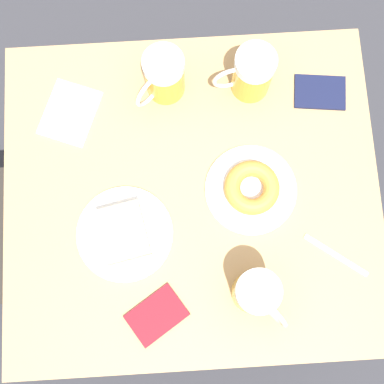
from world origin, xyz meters
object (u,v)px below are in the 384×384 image
at_px(plate_with_donut, 251,190).
at_px(beer_mug_right, 252,73).
at_px(fork, 336,255).
at_px(napkin_folded, 70,113).
at_px(passport_near_edge, 320,92).
at_px(plate_with_cake, 124,233).
at_px(passport_far_edge, 157,315).
at_px(beer_mug_left, 256,293).
at_px(beer_mug_center, 164,76).

bearing_deg(plate_with_donut, beer_mug_right, -3.49).
xyz_separation_m(beer_mug_right, fork, (-0.43, -0.17, -0.07)).
bearing_deg(beer_mug_right, napkin_folded, 95.80).
xyz_separation_m(plate_with_donut, passport_near_edge, (0.24, -0.19, -0.02)).
bearing_deg(plate_with_cake, passport_far_edge, -161.01).
xyz_separation_m(beer_mug_left, fork, (0.08, -0.20, -0.07)).
distance_m(beer_mug_left, beer_mug_right, 0.51).
relative_size(plate_with_cake, plate_with_donut, 1.03).
relative_size(plate_with_donut, passport_far_edge, 1.42).
bearing_deg(napkin_folded, beer_mug_center, -77.81).
distance_m(beer_mug_center, beer_mug_right, 0.21).
height_order(beer_mug_left, beer_mug_center, same).
bearing_deg(beer_mug_left, fork, -69.35).
bearing_deg(plate_with_cake, fork, -99.23).
distance_m(napkin_folded, passport_far_edge, 0.53).
height_order(beer_mug_left, fork, beer_mug_left).
xyz_separation_m(plate_with_cake, passport_far_edge, (-0.19, -0.07, -0.01)).
relative_size(plate_with_cake, fork, 1.59).
distance_m(plate_with_donut, fork, 0.25).
bearing_deg(passport_near_edge, beer_mug_left, 156.60).
xyz_separation_m(beer_mug_left, beer_mug_center, (0.51, 0.18, 0.00)).
xyz_separation_m(beer_mug_right, passport_near_edge, (-0.03, -0.18, -0.07)).
distance_m(plate_with_cake, beer_mug_center, 0.38).
height_order(plate_with_donut, passport_near_edge, plate_with_donut).
xyz_separation_m(plate_with_cake, napkin_folded, (0.31, 0.12, -0.01)).
distance_m(fork, passport_far_edge, 0.44).
bearing_deg(fork, passport_near_edge, -0.89).
distance_m(plate_with_cake, plate_with_donut, 0.31).
bearing_deg(beer_mug_left, passport_far_edge, 99.04).
bearing_deg(beer_mug_left, napkin_folded, 41.73).
distance_m(napkin_folded, fork, 0.72).
height_order(plate_with_cake, plate_with_donut, same).
xyz_separation_m(plate_with_donut, napkin_folded, (0.22, 0.43, -0.02)).
bearing_deg(beer_mug_center, plate_with_cake, 162.58).
relative_size(plate_with_donut, fork, 1.53).
bearing_deg(passport_near_edge, napkin_folded, 91.50).
height_order(beer_mug_left, beer_mug_right, same).
xyz_separation_m(beer_mug_left, passport_near_edge, (0.48, -0.21, -0.07)).
bearing_deg(passport_far_edge, beer_mug_left, -80.96).
height_order(passport_near_edge, passport_far_edge, same).
bearing_deg(fork, beer_mug_left, 110.65).
relative_size(plate_with_cake, beer_mug_right, 1.54).
height_order(plate_with_cake, fork, plate_with_cake).
height_order(beer_mug_right, fork, beer_mug_right).
relative_size(beer_mug_left, passport_near_edge, 1.09).
bearing_deg(fork, plate_with_donut, 48.70).
height_order(plate_with_cake, napkin_folded, plate_with_cake).
relative_size(beer_mug_right, napkin_folded, 0.80).
height_order(plate_with_donut, napkin_folded, plate_with_donut).
bearing_deg(passport_near_edge, plate_with_cake, 123.18).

